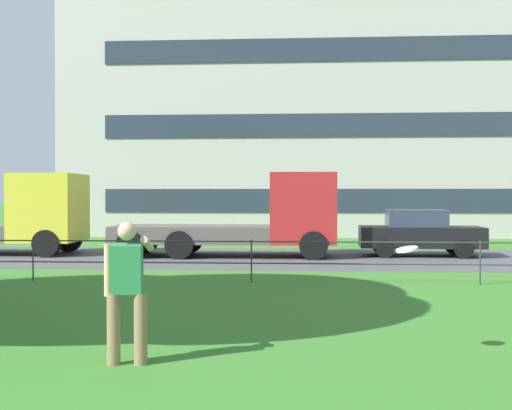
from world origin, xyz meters
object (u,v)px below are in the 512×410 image
object	(u,v)px
person_thrower	(127,288)
apartment_building_background	(362,74)
frisbee	(407,249)
flatbed_truck_right	(258,220)
flatbed_truck_far_right	(7,219)
car_black_far_left	(419,233)

from	to	relation	value
person_thrower	apartment_building_background	distance (m)	32.25
frisbee	person_thrower	bearing A→B (deg)	-171.52
frisbee	flatbed_truck_right	distance (m)	13.51
frisbee	apartment_building_background	bearing A→B (deg)	85.51
person_thrower	flatbed_truck_far_right	world-z (taller)	flatbed_truck_far_right
flatbed_truck_right	apartment_building_background	world-z (taller)	apartment_building_background
frisbee	flatbed_truck_right	xyz separation A→B (m)	(-2.68, 13.24, -0.13)
flatbed_truck_far_right	apartment_building_background	world-z (taller)	apartment_building_background
frisbee	flatbed_truck_far_right	size ratio (longest dim) A/B	0.05
person_thrower	car_black_far_left	xyz separation A→B (m)	(6.03, 14.24, -0.14)
frisbee	apartment_building_background	size ratio (longest dim) A/B	0.01
flatbed_truck_right	apartment_building_background	xyz separation A→B (m)	(5.05, 16.92, 7.87)
flatbed_truck_right	flatbed_truck_far_right	bearing A→B (deg)	178.24
flatbed_truck_right	car_black_far_left	bearing A→B (deg)	5.29
flatbed_truck_far_right	apartment_building_background	size ratio (longest dim) A/B	0.23
person_thrower	car_black_far_left	distance (m)	15.47
person_thrower	flatbed_truck_far_right	bearing A→B (deg)	119.59
frisbee	car_black_far_left	distance (m)	14.01
flatbed_truck_far_right	apartment_building_background	xyz separation A→B (m)	(13.69, 16.65, 7.87)
flatbed_truck_right	apartment_building_background	size ratio (longest dim) A/B	0.23
car_black_far_left	apartment_building_background	world-z (taller)	apartment_building_background
person_thrower	flatbed_truck_right	distance (m)	13.77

